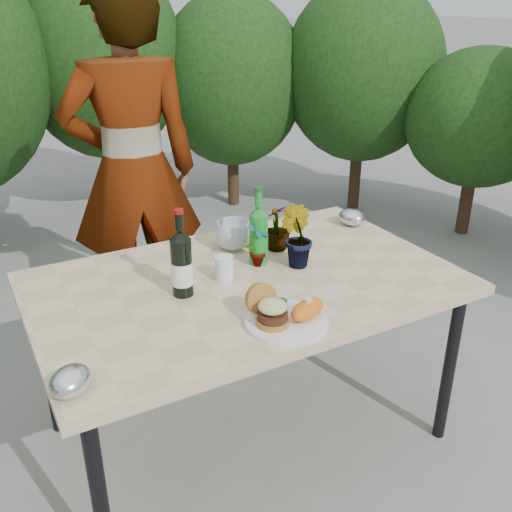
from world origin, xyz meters
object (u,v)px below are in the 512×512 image
wine_bottle (182,264)px  patio_table (246,292)px  dinner_plate (287,322)px  person (133,173)px

wine_bottle → patio_table: bearing=-17.0°
dinner_plate → wine_bottle: 0.44m
wine_bottle → person: size_ratio=0.18×
wine_bottle → person: (0.15, 1.00, 0.06)m
patio_table → wine_bottle: (-0.26, 0.00, 0.18)m
patio_table → person: bearing=96.2°
wine_bottle → person: bearing=65.5°
wine_bottle → person: 1.01m
patio_table → wine_bottle: 0.31m
patio_table → person: size_ratio=0.86×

